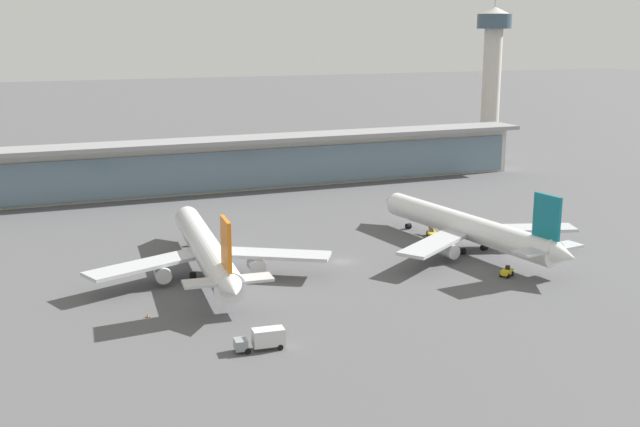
# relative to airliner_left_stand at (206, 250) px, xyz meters

# --- Properties ---
(ground_plane) EXTENTS (1200.00, 1200.00, 0.00)m
(ground_plane) POSITION_rel_airliner_left_stand_xyz_m (27.24, -1.28, -5.00)
(ground_plane) COLOR #515154
(airliner_left_stand) EXTENTS (45.74, 59.67, 15.88)m
(airliner_left_stand) POSITION_rel_airliner_left_stand_xyz_m (0.00, 0.00, 0.00)
(airliner_left_stand) COLOR white
(airliner_left_stand) RESTS_ON ground
(airliner_centre_stand) EXTENTS (45.40, 59.55, 15.88)m
(airliner_centre_stand) POSITION_rel_airliner_left_stand_xyz_m (55.18, -3.90, 0.00)
(airliner_centre_stand) COLOR white
(airliner_centre_stand) RESTS_ON ground
(service_truck_near_nose_yellow) EXTENTS (3.35, 6.89, 2.70)m
(service_truck_near_nose_yellow) POSITION_rel_airliner_left_stand_xyz_m (53.60, 8.65, -4.19)
(service_truck_near_nose_yellow) COLOR yellow
(service_truck_near_nose_yellow) RESTS_ON ground
(service_truck_under_wing_yellow) EXTENTS (3.33, 2.97, 2.05)m
(service_truck_under_wing_yellow) POSITION_rel_airliner_left_stand_xyz_m (52.30, -21.78, -4.13)
(service_truck_under_wing_yellow) COLOR yellow
(service_truck_under_wing_yellow) RESTS_ON ground
(service_truck_by_tail_grey) EXTENTS (7.47, 2.94, 3.10)m
(service_truck_by_tail_grey) POSITION_rel_airliner_left_stand_xyz_m (-0.93, -37.78, -3.31)
(service_truck_by_tail_grey) COLOR gray
(service_truck_by_tail_grey) RESTS_ON ground
(terminal_building) EXTENTS (183.60, 12.80, 15.20)m
(terminal_building) POSITION_rel_airliner_left_stand_xyz_m (27.24, 76.62, 2.86)
(terminal_building) COLOR beige
(terminal_building) RESTS_ON ground
(control_tower) EXTENTS (12.00, 12.00, 57.81)m
(control_tower) POSITION_rel_airliner_left_stand_xyz_m (127.90, 98.94, 26.67)
(control_tower) COLOR beige
(control_tower) RESTS_ON ground
(safety_cone_alpha) EXTENTS (0.62, 0.62, 0.70)m
(safety_cone_alpha) POSITION_rel_airliner_left_stand_xyz_m (-14.36, -18.46, -4.68)
(safety_cone_alpha) COLOR orange
(safety_cone_alpha) RESTS_ON ground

